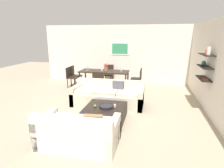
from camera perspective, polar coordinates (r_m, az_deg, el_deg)
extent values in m
plane|color=tan|center=(6.03, -1.87, -7.31)|extent=(18.00, 18.00, 0.00)
cube|color=silver|center=(9.06, 5.37, 8.83)|extent=(8.40, 0.06, 2.70)
cube|color=white|center=(9.06, 2.39, 10.61)|extent=(0.87, 0.02, 0.59)
cube|color=#338C59|center=(9.05, 2.38, 10.60)|extent=(0.74, 0.01, 0.47)
cube|color=silver|center=(6.32, 27.37, 4.79)|extent=(0.06, 8.20, 2.70)
cube|color=black|center=(6.10, 26.52, 7.93)|extent=(0.28, 0.90, 0.02)
cube|color=black|center=(6.14, 26.16, 4.70)|extent=(0.28, 0.90, 0.02)
cube|color=black|center=(6.20, 25.80, 1.52)|extent=(0.28, 0.90, 0.02)
cylinder|color=silver|center=(5.90, 27.12, 8.88)|extent=(0.10, 0.10, 0.22)
sphere|color=teal|center=(6.30, 25.86, 5.70)|extent=(0.14, 0.14, 0.14)
cylinder|color=#D85933|center=(6.14, 26.49, 8.65)|extent=(0.07, 0.07, 0.12)
cube|color=#4C1E19|center=(6.06, 26.14, 1.45)|extent=(0.20, 0.28, 0.03)
cube|color=beige|center=(6.23, -1.32, -4.50)|extent=(2.31, 0.90, 0.42)
cube|color=beige|center=(6.46, -0.58, -0.18)|extent=(2.31, 0.16, 0.36)
cube|color=beige|center=(6.53, -10.64, -3.03)|extent=(0.14, 0.90, 0.60)
cube|color=beige|center=(6.06, 8.73, -4.35)|extent=(0.14, 0.90, 0.60)
cube|color=beige|center=(6.30, -7.42, -1.93)|extent=(0.66, 0.70, 0.10)
cube|color=beige|center=(6.11, -1.42, -2.32)|extent=(0.66, 0.70, 0.10)
cube|color=beige|center=(6.00, 4.87, -2.70)|extent=(0.66, 0.70, 0.10)
cube|color=#4C4C56|center=(6.23, 1.88, -0.75)|extent=(0.37, 0.15, 0.36)
cube|color=silver|center=(4.16, -10.02, -14.94)|extent=(1.64, 0.90, 0.42)
cube|color=silver|center=(3.68, -12.48, -12.33)|extent=(1.64, 0.16, 0.36)
cube|color=silver|center=(3.92, 0.49, -15.15)|extent=(0.14, 0.90, 0.60)
cube|color=silver|center=(4.44, -19.30, -12.32)|extent=(0.14, 0.90, 0.60)
cube|color=silver|center=(3.97, -5.32, -12.06)|extent=(0.66, 0.70, 0.10)
cube|color=silver|center=(4.21, -14.34, -10.88)|extent=(0.66, 0.70, 0.10)
cube|color=#99724C|center=(3.70, -5.71, -11.89)|extent=(0.37, 0.15, 0.36)
cube|color=black|center=(5.18, -2.10, -8.80)|extent=(1.06, 1.09, 0.38)
cylinder|color=black|center=(5.02, -1.71, -6.83)|extent=(0.38, 0.38, 0.07)
torus|color=black|center=(5.01, -1.71, -6.48)|extent=(0.38, 0.38, 0.02)
cylinder|color=silver|center=(5.06, 0.84, -6.57)|extent=(0.06, 0.06, 0.08)
sphere|color=#669E2D|center=(5.08, -5.13, -6.60)|extent=(0.07, 0.07, 0.07)
cube|color=black|center=(8.14, -2.40, 3.83)|extent=(2.09, 0.85, 0.04)
cylinder|color=black|center=(8.18, -9.72, 1.00)|extent=(0.06, 0.06, 0.71)
cylinder|color=black|center=(7.69, 4.09, 0.29)|extent=(0.06, 0.06, 0.71)
cylinder|color=black|center=(8.85, -7.98, 2.09)|extent=(0.06, 0.06, 0.71)
cylinder|color=black|center=(8.39, 4.80, 1.49)|extent=(0.06, 0.06, 0.71)
cube|color=black|center=(8.91, -1.18, 2.81)|extent=(0.44, 0.44, 0.04)
cube|color=black|center=(9.06, -0.90, 4.52)|extent=(0.44, 0.04, 0.43)
cylinder|color=black|center=(8.83, -2.58, 1.19)|extent=(0.04, 0.04, 0.41)
cylinder|color=black|center=(8.75, -0.29, 1.08)|extent=(0.04, 0.04, 0.41)
cylinder|color=black|center=(9.17, -2.01, 1.70)|extent=(0.04, 0.04, 0.41)
cylinder|color=black|center=(9.09, 0.19, 1.60)|extent=(0.04, 0.04, 0.41)
cube|color=black|center=(8.17, 7.30, 1.60)|extent=(0.44, 0.44, 0.04)
cube|color=black|center=(8.10, 8.76, 3.15)|extent=(0.04, 0.44, 0.43)
cylinder|color=black|center=(8.41, 6.14, 0.44)|extent=(0.04, 0.04, 0.41)
cylinder|color=black|center=(8.06, 5.86, -0.17)|extent=(0.04, 0.04, 0.41)
cylinder|color=black|center=(8.38, 8.58, 0.31)|extent=(0.04, 0.04, 0.41)
cylinder|color=black|center=(8.03, 8.41, -0.31)|extent=(0.04, 0.04, 0.41)
cube|color=black|center=(8.47, -11.70, 1.88)|extent=(0.44, 0.44, 0.04)
cube|color=black|center=(8.50, -13.01, 3.48)|extent=(0.04, 0.44, 0.43)
cylinder|color=black|center=(8.29, -10.97, 0.05)|extent=(0.04, 0.04, 0.41)
cylinder|color=black|center=(8.61, -10.05, 0.63)|extent=(0.04, 0.04, 0.41)
cylinder|color=black|center=(8.44, -13.22, 0.17)|extent=(0.04, 0.04, 0.41)
cylinder|color=black|center=(8.75, -12.23, 0.75)|extent=(0.04, 0.04, 0.41)
cube|color=black|center=(8.81, -10.71, 2.42)|extent=(0.44, 0.44, 0.04)
cube|color=black|center=(8.85, -11.98, 3.96)|extent=(0.04, 0.44, 0.43)
cylinder|color=black|center=(8.63, -9.99, 0.67)|extent=(0.04, 0.04, 0.41)
cylinder|color=black|center=(8.96, -9.14, 1.21)|extent=(0.04, 0.04, 0.41)
cylinder|color=black|center=(8.77, -12.17, 0.78)|extent=(0.04, 0.04, 0.41)
cylinder|color=black|center=(9.09, -11.25, 1.31)|extent=(0.04, 0.04, 0.41)
cube|color=black|center=(7.50, -3.79, 0.53)|extent=(0.44, 0.44, 0.04)
cube|color=black|center=(7.26, -4.25, 1.96)|extent=(0.44, 0.04, 0.43)
cylinder|color=black|center=(7.68, -2.10, -0.84)|extent=(0.04, 0.04, 0.41)
cylinder|color=black|center=(7.78, -4.68, -0.69)|extent=(0.04, 0.04, 0.41)
cylinder|color=black|center=(7.35, -2.79, -1.57)|extent=(0.04, 0.04, 0.41)
cylinder|color=black|center=(7.45, -5.47, -1.40)|extent=(0.04, 0.04, 0.41)
cube|color=black|center=(7.79, 7.05, 0.99)|extent=(0.44, 0.44, 0.04)
cube|color=black|center=(7.73, 8.58, 2.60)|extent=(0.04, 0.44, 0.43)
cylinder|color=black|center=(8.04, 5.84, -0.21)|extent=(0.04, 0.04, 0.41)
cylinder|color=black|center=(7.69, 5.54, -0.88)|extent=(0.04, 0.04, 0.41)
cylinder|color=black|center=(8.01, 8.40, -0.35)|extent=(0.04, 0.04, 0.41)
cylinder|color=black|center=(7.66, 8.22, -1.03)|extent=(0.04, 0.04, 0.41)
cylinder|color=silver|center=(7.79, -3.07, 3.50)|extent=(0.06, 0.06, 0.01)
cylinder|color=silver|center=(7.78, -3.07, 3.81)|extent=(0.01, 0.01, 0.08)
cylinder|color=silver|center=(7.77, -3.08, 4.44)|extent=(0.06, 0.06, 0.09)
cylinder|color=silver|center=(8.09, 2.97, 3.92)|extent=(0.06, 0.06, 0.01)
cylinder|color=silver|center=(8.08, 2.97, 4.24)|extent=(0.01, 0.01, 0.09)
cylinder|color=silver|center=(8.07, 2.98, 4.85)|extent=(0.07, 0.07, 0.09)
cylinder|color=silver|center=(8.45, -7.17, 4.28)|extent=(0.06, 0.06, 0.01)
cylinder|color=silver|center=(8.45, -7.18, 4.52)|extent=(0.01, 0.01, 0.07)
cylinder|color=silver|center=(8.43, -7.20, 5.06)|extent=(0.07, 0.07, 0.09)
cylinder|color=silver|center=(7.88, 2.72, 3.64)|extent=(0.06, 0.06, 0.01)
cylinder|color=silver|center=(7.88, 2.72, 3.90)|extent=(0.01, 0.01, 0.07)
cylinder|color=silver|center=(7.86, 2.73, 4.46)|extent=(0.08, 0.08, 0.09)
cylinder|color=silver|center=(8.26, -7.65, 4.03)|extent=(0.06, 0.06, 0.01)
cylinder|color=silver|center=(8.25, -7.66, 4.34)|extent=(0.01, 0.01, 0.08)
cylinder|color=silver|center=(8.24, -7.68, 4.91)|extent=(0.06, 0.06, 0.08)
cylinder|color=olive|center=(8.08, -1.82, 4.55)|extent=(0.15, 0.15, 0.18)
sphere|color=red|center=(8.05, -1.83, 5.62)|extent=(0.16, 0.16, 0.16)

